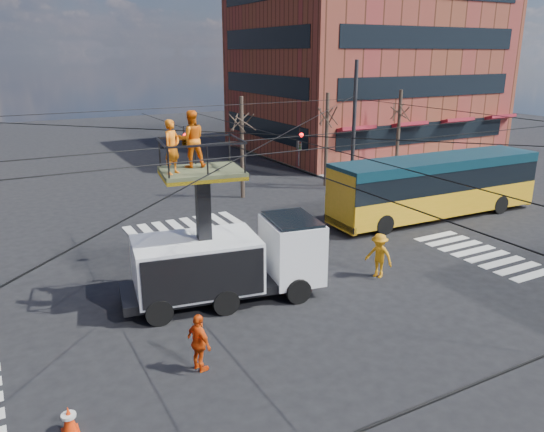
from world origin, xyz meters
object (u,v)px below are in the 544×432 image
(worker_ground, at_px, (199,343))
(flagger, at_px, (379,256))
(city_bus, at_px, (435,185))
(traffic_cone, at_px, (69,419))
(utility_truck, at_px, (227,242))

(worker_ground, distance_m, flagger, 8.84)
(worker_ground, relative_size, flagger, 0.95)
(city_bus, bearing_deg, flagger, -145.86)
(traffic_cone, bearing_deg, utility_truck, 37.45)
(traffic_cone, bearing_deg, flagger, 16.57)
(utility_truck, xyz_separation_m, flagger, (5.90, -1.10, -1.23))
(city_bus, xyz_separation_m, traffic_cone, (-19.75, -8.44, -1.39))
(utility_truck, relative_size, worker_ground, 4.32)
(traffic_cone, bearing_deg, city_bus, 23.15)
(worker_ground, bearing_deg, utility_truck, -48.26)
(traffic_cone, distance_m, worker_ground, 3.70)
(utility_truck, bearing_deg, traffic_cone, -133.15)
(city_bus, distance_m, flagger, 9.20)
(city_bus, distance_m, traffic_cone, 21.52)
(utility_truck, xyz_separation_m, worker_ground, (-2.54, -3.76, -1.27))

